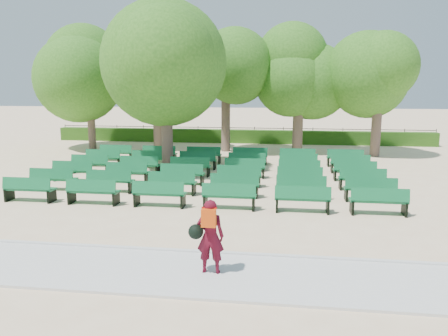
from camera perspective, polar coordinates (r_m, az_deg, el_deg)
name	(u,v)px	position (r m, az deg, el deg)	size (l,w,h in m)	color
ground	(202,191)	(16.68, -2.86, -2.98)	(120.00, 120.00, 0.00)	beige
paving	(139,271)	(9.86, -11.04, -13.02)	(30.00, 2.20, 0.06)	silver
curb	(154,250)	(10.87, -9.07, -10.54)	(30.00, 0.12, 0.10)	silver
hedge	(240,136)	(30.27, 2.04, 4.15)	(26.00, 0.70, 0.90)	#2B5716
fence	(240,142)	(30.72, 2.11, 3.41)	(26.00, 0.10, 1.02)	black
tree_line	(233,151)	(26.39, 1.15, 2.18)	(21.80, 6.80, 7.04)	#39751F
bench_array	(214,179)	(18.35, -1.25, -1.40)	(1.74, 0.55, 1.10)	#126838
tree_among	(165,61)	(19.86, -7.68, 13.70)	(5.61, 5.61, 7.54)	brown
person	(209,235)	(9.24, -1.96, -8.77)	(0.75, 0.45, 1.60)	#4F0B19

